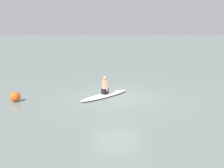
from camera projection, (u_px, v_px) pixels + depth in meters
ground_plane at (116, 97)px, 12.68m from camera, size 400.00×400.00×0.00m
surfboard at (105, 95)px, 12.74m from camera, size 2.84×2.65×0.14m
person_paddler at (105, 86)px, 12.64m from camera, size 0.39×0.39×0.92m
buoy_marker at (15, 97)px, 11.79m from camera, size 0.49×0.49×0.49m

